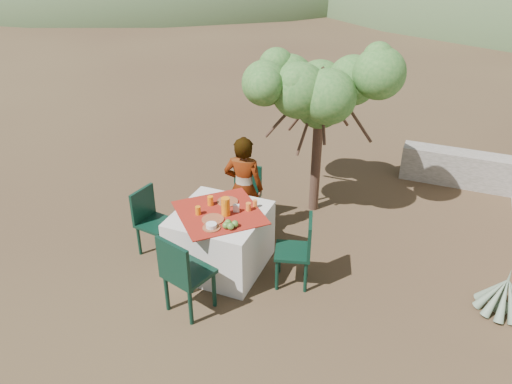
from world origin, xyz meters
TOP-DOWN VIEW (x-y plane):
  - ground at (0.00, 0.00)m, footprint 160.00×160.00m
  - table at (0.61, 0.03)m, footprint 1.30×1.30m
  - chair_far at (0.51, 1.05)m, footprint 0.44×0.44m
  - chair_near at (0.62, -0.87)m, footprint 0.55×0.55m
  - chair_left at (-0.33, -0.02)m, footprint 0.45×0.45m
  - chair_right at (1.59, 0.07)m, footprint 0.49×0.49m
  - person at (0.60, 0.75)m, footprint 0.56×0.41m
  - shrub_tree at (1.34, 1.84)m, footprint 1.82×1.79m
  - agave at (3.79, 0.46)m, footprint 0.57×0.58m
  - stone_wall at (3.60, 3.40)m, footprint 2.60×0.35m
  - plate_far at (0.60, 0.27)m, footprint 0.26×0.26m
  - plate_near at (0.62, -0.16)m, footprint 0.26×0.26m
  - glass_far at (0.44, 0.14)m, footprint 0.07×0.07m
  - glass_near at (0.41, -0.11)m, footprint 0.06×0.06m
  - juice_pitcher at (0.71, -0.00)m, footprint 0.10×0.10m
  - bowl_plate at (0.68, -0.31)m, footprint 0.20×0.20m
  - white_bowl at (0.68, -0.31)m, footprint 0.12×0.12m
  - jar_left at (0.91, 0.19)m, footprint 0.06×0.06m
  - jar_right at (0.95, 0.30)m, footprint 0.05×0.05m
  - napkin_holder at (0.79, 0.11)m, footprint 0.08×0.06m
  - fruit_cluster at (0.87, -0.23)m, footprint 0.16×0.15m

SIDE VIEW (x-z plane):
  - ground at x=0.00m, z-range 0.00..0.00m
  - agave at x=3.79m, z-range -0.10..0.51m
  - stone_wall at x=3.60m, z-range 0.00..0.55m
  - table at x=0.61m, z-range 0.00..0.76m
  - chair_far at x=0.51m, z-range 0.05..0.88m
  - chair_left at x=-0.33m, z-range 0.05..0.91m
  - chair_right at x=1.59m, z-range 0.05..0.92m
  - chair_near at x=0.62m, z-range 0.05..1.02m
  - person at x=0.60m, z-range 0.00..1.42m
  - bowl_plate at x=0.68m, z-range 0.76..0.77m
  - plate_far at x=0.60m, z-range 0.76..0.78m
  - plate_near at x=0.62m, z-range 0.76..0.78m
  - white_bowl at x=0.68m, z-range 0.77..0.82m
  - fruit_cluster at x=0.87m, z-range 0.76..0.84m
  - jar_right at x=0.95m, z-range 0.76..0.85m
  - napkin_holder at x=0.79m, z-range 0.76..0.85m
  - jar_left at x=0.91m, z-range 0.76..0.86m
  - glass_near at x=0.41m, z-range 0.76..0.86m
  - glass_far at x=0.44m, z-range 0.76..0.88m
  - juice_pitcher at x=0.71m, z-range 0.76..0.98m
  - shrub_tree at x=1.34m, z-range 0.62..2.76m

